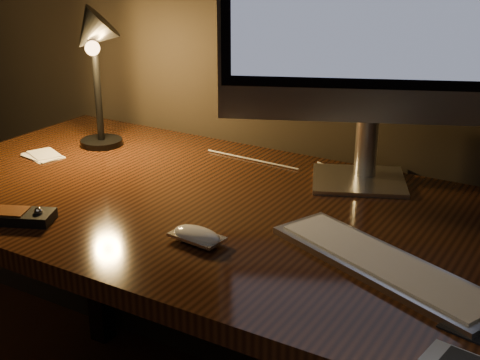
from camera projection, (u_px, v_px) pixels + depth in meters
The scene contains 8 objects.
desk at pixel (266, 254), 1.45m from camera, with size 1.60×0.75×0.75m.
monitor at pixel (369, 5), 1.35m from camera, with size 0.58×0.29×0.65m.
keyboard at pixel (383, 264), 1.11m from camera, with size 0.43×0.12×0.02m, color silver.
mouse at pixel (197, 237), 1.21m from camera, with size 0.10×0.05×0.02m, color white.
media_remote at pixel (10, 216), 1.29m from camera, with size 0.18×0.12×0.03m.
papers at pixel (43, 155), 1.67m from camera, with size 0.11×0.07×0.01m, color white.
desk_lamp at pixel (93, 54), 1.63m from camera, with size 0.19×0.20×0.37m.
cable at pixel (300, 169), 1.57m from camera, with size 0.00×0.00×0.50m, color white.
Camera 1 is at (0.62, 0.78, 1.29)m, focal length 50.00 mm.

